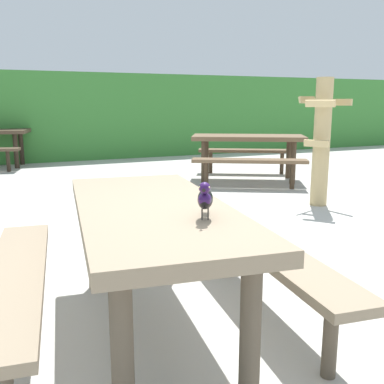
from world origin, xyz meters
TOP-DOWN VIEW (x-y plane):
  - ground_plane at (0.00, 0.00)m, footprint 60.00×60.00m
  - hedge_wall at (0.00, 8.35)m, footprint 28.00×1.30m
  - picnic_table_foreground at (-0.29, 0.04)m, footprint 1.88×1.90m
  - bird_grackle at (-0.17, -0.37)m, footprint 0.16×0.26m
  - picnic_table_mid_left at (2.73, 4.10)m, footprint 2.31×2.30m
  - stalk_post_right_side at (2.62, 2.18)m, footprint 0.63×0.60m

SIDE VIEW (x-z plane):
  - ground_plane at x=0.00m, z-range 0.00..0.00m
  - picnic_table_foreground at x=-0.29m, z-range 0.19..0.93m
  - picnic_table_mid_left at x=2.73m, z-range 0.19..0.93m
  - stalk_post_right_side at x=2.62m, z-range 0.02..1.58m
  - bird_grackle at x=-0.17m, z-range 0.75..0.94m
  - hedge_wall at x=0.00m, z-range 0.00..1.91m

